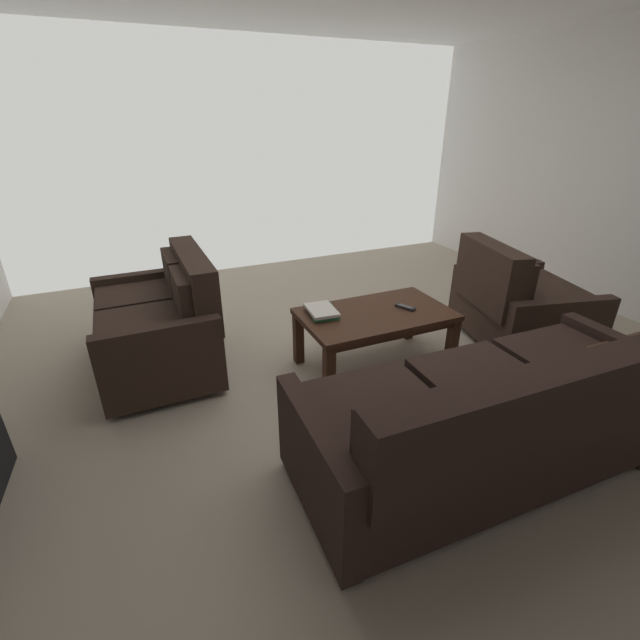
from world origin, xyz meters
The scene contains 7 objects.
ground_plane centered at (0.00, 0.00, 0.00)m, with size 5.70×5.61×0.01m, color tan.
sofa_main centered at (-0.09, 1.25, 0.36)m, with size 2.12×0.91×0.83m.
loveseat_near centered at (1.40, -0.64, 0.38)m, with size 0.84×1.23×0.89m.
coffee_table centered at (-0.08, 0.02, 0.39)m, with size 1.12×0.66×0.46m.
armchair_side centered at (-1.40, 0.14, 0.36)m, with size 1.08×1.17×0.88m.
book_stack centered at (0.31, -0.11, 0.49)m, with size 0.24×0.31×0.05m.
tv_remote centered at (-0.32, 0.05, 0.47)m, with size 0.11×0.16×0.02m.
Camera 1 is at (1.51, 2.56, 1.80)m, focal length 24.38 mm.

